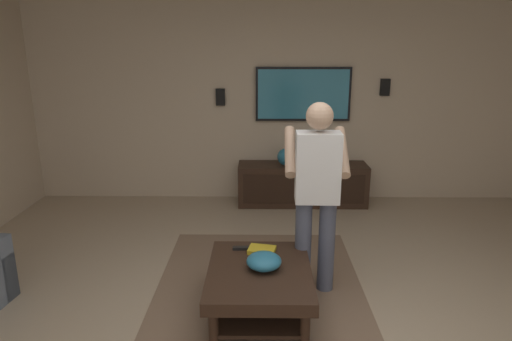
{
  "coord_description": "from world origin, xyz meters",
  "views": [
    {
      "loc": [
        -2.81,
        0.25,
        2.07
      ],
      "look_at": [
        1.29,
        0.29,
        0.92
      ],
      "focal_mm": 31.45,
      "sensor_mm": 36.0,
      "label": 1
    }
  ],
  "objects_px": {
    "person_standing": "(317,187)",
    "book": "(262,250)",
    "coffee_table": "(259,281)",
    "remote_black": "(242,248)",
    "wall_speaker_right": "(220,97)",
    "wall_speaker_left": "(385,87)",
    "remote_white": "(256,261)",
    "tv": "(303,94)",
    "bowl": "(264,261)",
    "vase_round": "(286,157)",
    "media_console": "(302,184)"
  },
  "relations": [
    {
      "from": "remote_black",
      "to": "wall_speaker_right",
      "type": "distance_m",
      "value": 2.71
    },
    {
      "from": "remote_white",
      "to": "wall_speaker_right",
      "type": "height_order",
      "value": "wall_speaker_right"
    },
    {
      "from": "bowl",
      "to": "remote_white",
      "type": "xyz_separation_m",
      "value": [
        0.09,
        0.06,
        -0.05
      ]
    },
    {
      "from": "book",
      "to": "tv",
      "type": "bearing_deg",
      "value": -90.15
    },
    {
      "from": "coffee_table",
      "to": "remote_white",
      "type": "distance_m",
      "value": 0.15
    },
    {
      "from": "media_console",
      "to": "bowl",
      "type": "relative_size",
      "value": 6.24
    },
    {
      "from": "coffee_table",
      "to": "remote_white",
      "type": "height_order",
      "value": "remote_white"
    },
    {
      "from": "bowl",
      "to": "remote_white",
      "type": "distance_m",
      "value": 0.12
    },
    {
      "from": "wall_speaker_left",
      "to": "wall_speaker_right",
      "type": "relative_size",
      "value": 1.0
    },
    {
      "from": "bowl",
      "to": "book",
      "type": "bearing_deg",
      "value": 3.17
    },
    {
      "from": "coffee_table",
      "to": "media_console",
      "type": "height_order",
      "value": "media_console"
    },
    {
      "from": "media_console",
      "to": "wall_speaker_right",
      "type": "height_order",
      "value": "wall_speaker_right"
    },
    {
      "from": "media_console",
      "to": "vase_round",
      "type": "bearing_deg",
      "value": -81.9
    },
    {
      "from": "remote_black",
      "to": "vase_round",
      "type": "height_order",
      "value": "vase_round"
    },
    {
      "from": "book",
      "to": "coffee_table",
      "type": "bearing_deg",
      "value": 98.43
    },
    {
      "from": "tv",
      "to": "person_standing",
      "type": "distance_m",
      "value": 2.47
    },
    {
      "from": "bowl",
      "to": "vase_round",
      "type": "distance_m",
      "value": 2.57
    },
    {
      "from": "vase_round",
      "to": "wall_speaker_left",
      "type": "xyz_separation_m",
      "value": [
        0.29,
        -1.3,
        0.87
      ]
    },
    {
      "from": "remote_black",
      "to": "wall_speaker_right",
      "type": "bearing_deg",
      "value": -85.18
    },
    {
      "from": "book",
      "to": "vase_round",
      "type": "relative_size",
      "value": 1.0
    },
    {
      "from": "book",
      "to": "remote_white",
      "type": "bearing_deg",
      "value": 89.44
    },
    {
      "from": "remote_white",
      "to": "book",
      "type": "distance_m",
      "value": 0.2
    },
    {
      "from": "coffee_table",
      "to": "book",
      "type": "bearing_deg",
      "value": -3.59
    },
    {
      "from": "person_standing",
      "to": "wall_speaker_left",
      "type": "distance_m",
      "value": 2.76
    },
    {
      "from": "coffee_table",
      "to": "tv",
      "type": "xyz_separation_m",
      "value": [
        2.82,
        -0.56,
        1.15
      ]
    },
    {
      "from": "media_console",
      "to": "wall_speaker_right",
      "type": "distance_m",
      "value": 1.59
    },
    {
      "from": "bowl",
      "to": "tv",
      "type": "bearing_deg",
      "value": -10.65
    },
    {
      "from": "media_console",
      "to": "remote_white",
      "type": "bearing_deg",
      "value": -13.33
    },
    {
      "from": "book",
      "to": "wall_speaker_right",
      "type": "bearing_deg",
      "value": -65.85
    },
    {
      "from": "remote_white",
      "to": "vase_round",
      "type": "distance_m",
      "value": 2.49
    },
    {
      "from": "tv",
      "to": "wall_speaker_left",
      "type": "bearing_deg",
      "value": 90.7
    },
    {
      "from": "remote_black",
      "to": "vase_round",
      "type": "xyz_separation_m",
      "value": [
        2.21,
        -0.49,
        0.25
      ]
    },
    {
      "from": "person_standing",
      "to": "remote_black",
      "type": "distance_m",
      "value": 0.82
    },
    {
      "from": "media_console",
      "to": "wall_speaker_left",
      "type": "bearing_deg",
      "value": 103.31
    },
    {
      "from": "wall_speaker_left",
      "to": "person_standing",
      "type": "bearing_deg",
      "value": 154.4
    },
    {
      "from": "bowl",
      "to": "remote_black",
      "type": "xyz_separation_m",
      "value": [
        0.33,
        0.19,
        -0.05
      ]
    },
    {
      "from": "bowl",
      "to": "wall_speaker_left",
      "type": "height_order",
      "value": "wall_speaker_left"
    },
    {
      "from": "media_console",
      "to": "tv",
      "type": "relative_size",
      "value": 1.36
    },
    {
      "from": "remote_black",
      "to": "tv",
      "type": "bearing_deg",
      "value": -109.83
    },
    {
      "from": "bowl",
      "to": "vase_round",
      "type": "relative_size",
      "value": 1.24
    },
    {
      "from": "person_standing",
      "to": "book",
      "type": "relative_size",
      "value": 7.45
    },
    {
      "from": "bowl",
      "to": "book",
      "type": "distance_m",
      "value": 0.29
    },
    {
      "from": "tv",
      "to": "vase_round",
      "type": "relative_size",
      "value": 5.68
    },
    {
      "from": "person_standing",
      "to": "bowl",
      "type": "bearing_deg",
      "value": 133.6
    },
    {
      "from": "media_console",
      "to": "wall_speaker_left",
      "type": "height_order",
      "value": "wall_speaker_left"
    },
    {
      "from": "person_standing",
      "to": "remote_black",
      "type": "bearing_deg",
      "value": 97.43
    },
    {
      "from": "person_standing",
      "to": "vase_round",
      "type": "distance_m",
      "value": 2.17
    },
    {
      "from": "coffee_table",
      "to": "person_standing",
      "type": "relative_size",
      "value": 0.61
    },
    {
      "from": "media_console",
      "to": "tv",
      "type": "bearing_deg",
      "value": -180.0
    },
    {
      "from": "remote_black",
      "to": "wall_speaker_left",
      "type": "height_order",
      "value": "wall_speaker_left"
    }
  ]
}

